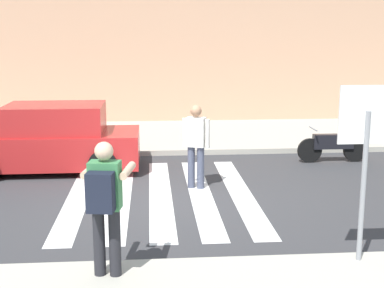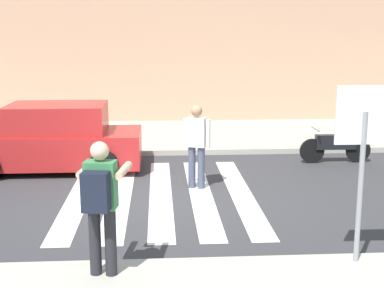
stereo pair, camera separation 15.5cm
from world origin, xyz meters
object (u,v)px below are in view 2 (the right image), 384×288
stop_sign (363,136)px  parked_car_red (54,140)px  pedestrian_crossing (197,142)px  motorcycle (335,146)px  photographer_with_backpack (101,197)px

stop_sign → parked_car_red: stop_sign is taller
stop_sign → parked_car_red: bearing=131.5°
pedestrian_crossing → motorcycle: pedestrian_crossing is taller
photographer_with_backpack → pedestrian_crossing: 4.52m
stop_sign → photographer_with_backpack: stop_sign is taller
pedestrian_crossing → motorcycle: size_ratio=0.98×
pedestrian_crossing → motorcycle: bearing=29.2°
parked_car_red → motorcycle: size_ratio=2.33×
stop_sign → pedestrian_crossing: (-1.86, 4.02, -0.88)m
photographer_with_backpack → pedestrian_crossing: size_ratio=1.00×
stop_sign → photographer_with_backpack: (-3.36, -0.24, -0.69)m
parked_car_red → photographer_with_backpack: bearing=-74.0°
motorcycle → photographer_with_backpack: bearing=-129.0°
stop_sign → photographer_with_backpack: bearing=-176.0°
pedestrian_crossing → parked_car_red: bearing=152.1°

